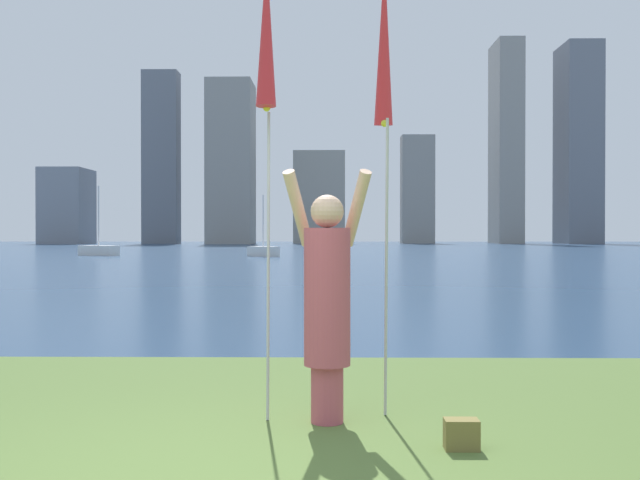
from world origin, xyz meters
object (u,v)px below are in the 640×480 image
object	(u,v)px
kite_flag_left	(266,39)
kite_flag_right	(384,49)
bag	(461,434)
sailboat_2	(99,250)
person	(327,298)
sailboat_3	(263,251)

from	to	relation	value
kite_flag_left	kite_flag_right	distance (m)	1.06
bag	sailboat_2	xyz separation A→B (m)	(-16.30, 43.53, 0.26)
sailboat_2	kite_flag_right	bearing A→B (deg)	-69.52
person	kite_flag_left	distance (m)	2.11
bag	sailboat_3	world-z (taller)	sailboat_3
kite_flag_right	bag	size ratio (longest dim) A/B	16.18
kite_flag_right	bag	bearing A→B (deg)	-67.58
kite_flag_right	sailboat_3	distance (m)	40.74
kite_flag_right	sailboat_2	distance (m)	45.35
kite_flag_left	sailboat_2	distance (m)	45.43
person	bag	bearing A→B (deg)	-48.05
bag	sailboat_3	size ratio (longest dim) A/B	0.06
person	sailboat_2	distance (m)	45.47
person	kite_flag_right	size ratio (longest dim) A/B	0.52
bag	sailboat_2	size ratio (longest dim) A/B	0.05
sailboat_2	bag	bearing A→B (deg)	-69.47
kite_flag_left	kite_flag_right	bearing A→B (deg)	24.40
kite_flag_left	sailboat_3	xyz separation A→B (m)	(-3.77, 40.80, -2.72)
person	kite_flag_right	world-z (taller)	kite_flag_right
kite_flag_right	sailboat_2	bearing A→B (deg)	110.48
sailboat_3	kite_flag_right	bearing A→B (deg)	-83.31
bag	sailboat_3	xyz separation A→B (m)	(-5.20, 41.49, 0.23)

